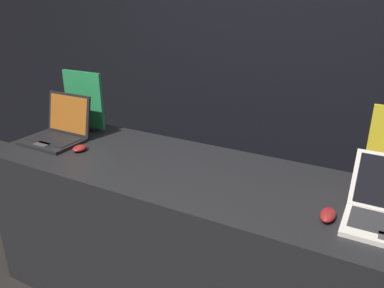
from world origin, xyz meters
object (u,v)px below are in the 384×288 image
Objects in this scene: mouse_front at (80,148)px; mouse_back at (328,215)px; promo_stand_front at (84,103)px; laptop_front at (59,131)px.

mouse_front is 1.41m from mouse_back.
mouse_front is at bearing -52.46° from promo_stand_front.
laptop_front is at bearing -90.00° from promo_stand_front.
promo_stand_front is 1.70m from mouse_back.
mouse_front is 0.79× the size of mouse_back.
promo_stand_front reaches higher than mouse_front.
mouse_back is at bearing -4.31° from laptop_front.
promo_stand_front is at bearing 167.61° from mouse_back.
promo_stand_front is (-0.24, 0.31, 0.17)m from mouse_front.
promo_stand_front is at bearing 90.00° from laptop_front.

